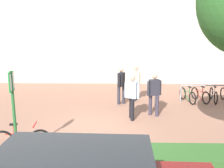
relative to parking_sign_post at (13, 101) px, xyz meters
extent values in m
plane|color=#936651|center=(2.09, 1.86, -1.53)|extent=(60.00, 60.00, 0.00)
cube|color=beige|center=(2.09, 10.32, 3.47)|extent=(28.00, 1.20, 10.00)
cube|color=#336028|center=(2.92, 0.00, -1.45)|extent=(7.00, 1.10, 0.16)
cylinder|color=#2D7238|center=(0.00, 0.00, -0.36)|extent=(0.08, 0.08, 2.33)
cube|color=#198C33|center=(0.00, 0.00, 0.52)|extent=(0.06, 0.36, 0.52)
cube|color=white|center=(0.00, 0.00, 0.52)|extent=(0.06, 0.30, 0.44)
torus|color=black|center=(-0.44, 0.13, -1.20)|extent=(0.66, 0.13, 0.66)
torus|color=black|center=(0.58, 0.24, -1.20)|extent=(0.66, 0.13, 0.66)
cylinder|color=red|center=(0.07, 0.18, -0.98)|extent=(0.84, 0.13, 0.04)
cylinder|color=red|center=(0.17, 0.19, -1.23)|extent=(0.61, 0.10, 0.44)
cylinder|color=red|center=(-0.11, 0.16, -0.86)|extent=(0.04, 0.04, 0.28)
cube|color=black|center=(-0.11, 0.16, -0.70)|extent=(0.21, 0.10, 0.05)
cylinder|color=red|center=(0.46, 0.23, -0.72)|extent=(0.09, 0.42, 0.04)
cylinder|color=#99999E|center=(5.74, 5.47, -1.13)|extent=(0.06, 0.06, 0.80)
cylinder|color=#99999E|center=(7.31, 5.52, -0.73)|extent=(3.15, 0.15, 0.06)
torus|color=black|center=(6.16, 5.00, -1.23)|extent=(0.19, 0.60, 0.61)
torus|color=black|center=(5.94, 5.91, -1.23)|extent=(0.19, 0.60, 0.61)
cylinder|color=#1E7233|center=(6.05, 5.45, -1.02)|extent=(0.21, 0.76, 0.03)
cylinder|color=#1E7233|center=(6.03, 5.54, -1.26)|extent=(0.16, 0.55, 0.40)
cylinder|color=#1E7233|center=(6.09, 5.29, -0.91)|extent=(0.03, 0.03, 0.26)
cube|color=black|center=(6.09, 5.29, -0.77)|extent=(0.11, 0.20, 0.05)
cylinder|color=#1E7233|center=(5.97, 5.80, -0.78)|extent=(0.38, 0.12, 0.04)
torus|color=black|center=(6.80, 5.07, -1.23)|extent=(0.21, 0.60, 0.61)
torus|color=black|center=(6.55, 5.98, -1.23)|extent=(0.21, 0.60, 0.61)
cylinder|color=red|center=(6.68, 5.52, -1.02)|extent=(0.24, 0.75, 0.03)
cylinder|color=red|center=(6.65, 5.61, -1.26)|extent=(0.18, 0.55, 0.40)
cylinder|color=red|center=(6.72, 5.36, -0.91)|extent=(0.03, 0.03, 0.26)
cube|color=black|center=(6.72, 5.36, -0.77)|extent=(0.12, 0.20, 0.05)
cylinder|color=red|center=(6.58, 5.87, -0.78)|extent=(0.38, 0.14, 0.04)
torus|color=black|center=(7.25, 5.06, -1.23)|extent=(0.14, 0.61, 0.61)
torus|color=black|center=(7.37, 5.99, -1.23)|extent=(0.14, 0.61, 0.61)
cylinder|color=silver|center=(7.31, 5.52, -1.02)|extent=(0.14, 0.77, 0.03)
cylinder|color=silver|center=(7.32, 5.62, -1.26)|extent=(0.11, 0.56, 0.40)
cylinder|color=silver|center=(7.29, 5.36, -0.91)|extent=(0.03, 0.03, 0.26)
cube|color=black|center=(7.29, 5.36, -0.77)|extent=(0.10, 0.19, 0.05)
cylinder|color=silver|center=(7.36, 5.88, -0.78)|extent=(0.39, 0.09, 0.04)
torus|color=black|center=(7.94, 5.95, -1.23)|extent=(0.06, 0.61, 0.61)
cylinder|color=#ADADB2|center=(4.43, 4.49, -1.08)|extent=(0.16, 0.16, 0.90)
cylinder|color=#2D2D38|center=(3.68, 5.80, -1.10)|extent=(0.14, 0.14, 0.85)
cylinder|color=#2D2D38|center=(3.53, 5.54, -1.10)|extent=(0.14, 0.14, 0.85)
cube|color=beige|center=(3.61, 5.67, -0.37)|extent=(0.38, 0.46, 0.62)
cylinder|color=beige|center=(3.50, 5.91, -0.40)|extent=(0.09, 0.09, 0.59)
cylinder|color=beige|center=(3.71, 5.43, -0.40)|extent=(0.09, 0.09, 0.59)
sphere|color=tan|center=(3.61, 5.67, 0.08)|extent=(0.22, 0.22, 0.22)
cylinder|color=black|center=(3.24, 3.14, -1.10)|extent=(0.14, 0.14, 0.85)
cylinder|color=black|center=(3.28, 2.82, -1.10)|extent=(0.14, 0.14, 0.85)
cube|color=silver|center=(3.26, 2.98, -0.37)|extent=(0.47, 0.39, 0.62)
cylinder|color=silver|center=(3.03, 3.09, -0.40)|extent=(0.09, 0.09, 0.59)
cylinder|color=silver|center=(3.50, 2.86, -0.40)|extent=(0.09, 0.09, 0.59)
sphere|color=tan|center=(3.26, 2.98, 0.08)|extent=(0.22, 0.22, 0.22)
cylinder|color=#383342|center=(4.29, 3.34, -1.10)|extent=(0.14, 0.14, 0.85)
cylinder|color=#383342|center=(4.04, 3.50, -1.10)|extent=(0.14, 0.14, 0.85)
cube|color=#2D2D38|center=(4.16, 3.42, -0.37)|extent=(0.46, 0.35, 0.62)
cylinder|color=#2D2D38|center=(4.41, 3.50, -0.40)|extent=(0.09, 0.09, 0.59)
cylinder|color=#2D2D38|center=(3.92, 3.34, -0.40)|extent=(0.09, 0.09, 0.59)
sphere|color=tan|center=(4.16, 3.42, 0.08)|extent=(0.22, 0.22, 0.22)
cylinder|color=#2D2D38|center=(2.77, 4.98, -1.10)|extent=(0.14, 0.14, 0.85)
cylinder|color=#2D2D38|center=(3.00, 5.09, -1.10)|extent=(0.14, 0.14, 0.85)
cube|color=black|center=(2.88, 5.03, -0.37)|extent=(0.36, 0.46, 0.62)
cylinder|color=black|center=(2.80, 4.79, -0.40)|extent=(0.09, 0.09, 0.59)
cylinder|color=black|center=(2.97, 5.28, -0.40)|extent=(0.09, 0.09, 0.59)
sphere|color=tan|center=(2.88, 5.03, 0.08)|extent=(0.22, 0.22, 0.22)
camera|label=1|loc=(2.74, -6.24, 1.79)|focal=40.25mm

